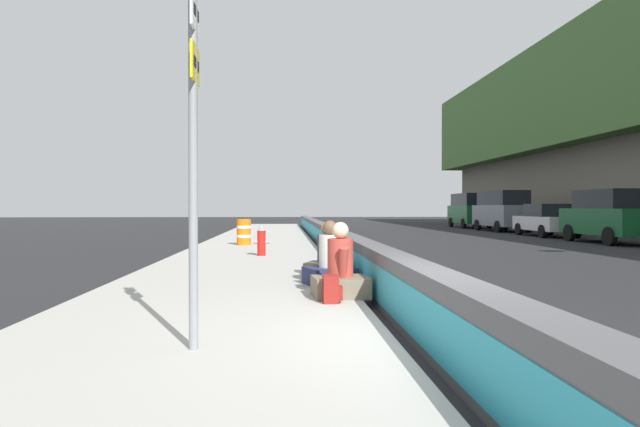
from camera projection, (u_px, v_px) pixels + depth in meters
name	position (u px, v px, depth m)	size (l,w,h in m)	color
ground_plane	(437.00, 351.00, 5.87)	(160.00, 160.00, 0.00)	#232326
sidewalk_strip	(186.00, 348.00, 5.69)	(80.00, 4.40, 0.14)	#A8A59E
jersey_barrier	(437.00, 311.00, 5.86)	(76.00, 0.45, 0.85)	#545456
route_sign_post	(194.00, 138.00, 5.36)	(0.44, 0.09, 3.60)	gray
fire_hydrant	(261.00, 240.00, 15.78)	(0.26, 0.46, 0.88)	red
seated_person_foreground	(340.00, 273.00, 8.52)	(0.79, 0.90, 1.17)	#706651
seated_person_middle	(330.00, 264.00, 9.89)	(0.94, 1.01, 1.16)	#23284C
seated_person_rear	(327.00, 260.00, 10.92)	(0.90, 0.97, 1.10)	#706651
backpack	(331.00, 289.00, 8.02)	(0.32, 0.28, 0.40)	maroon
construction_barrel	(244.00, 232.00, 20.21)	(0.54, 0.54, 0.95)	orange
parked_car_fourth	(610.00, 215.00, 23.21)	(4.81, 2.08, 2.28)	#145128
parked_car_midline	(547.00, 220.00, 28.71)	(4.53, 2.02, 1.71)	silver
parked_car_far	(502.00, 210.00, 34.74)	(5.14, 2.19, 2.56)	slate
parked_car_farther	(470.00, 210.00, 40.97)	(5.15, 2.22, 2.56)	#145128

